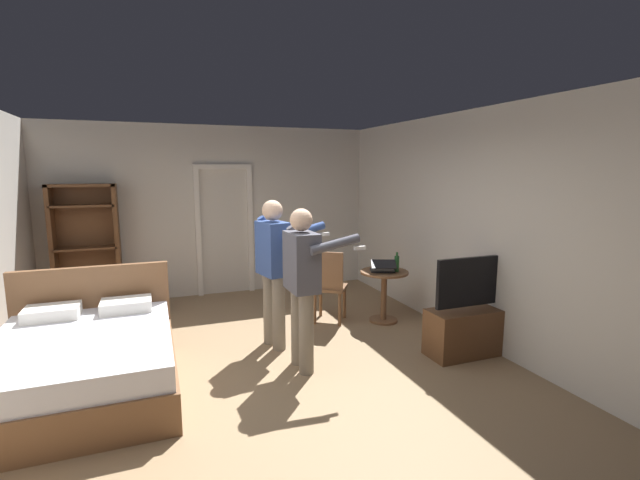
% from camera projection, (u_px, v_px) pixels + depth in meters
% --- Properties ---
extents(ground_plane, '(7.01, 7.01, 0.00)m').
position_uv_depth(ground_plane, '(264.00, 375.00, 4.46)').
color(ground_plane, '#997A56').
extents(wall_back, '(5.40, 0.12, 2.75)m').
position_uv_depth(wall_back, '(215.00, 211.00, 7.24)').
color(wall_back, beige).
rests_on(wall_back, ground_plane).
extents(wall_right, '(0.12, 6.61, 2.75)m').
position_uv_depth(wall_right, '(482.00, 228.00, 5.17)').
color(wall_right, beige).
rests_on(wall_right, ground_plane).
extents(doorway_frame, '(0.93, 0.08, 2.13)m').
position_uv_depth(doorway_frame, '(224.00, 221.00, 7.24)').
color(doorway_frame, white).
rests_on(doorway_frame, ground_plane).
extents(bed, '(1.56, 1.92, 1.02)m').
position_uv_depth(bed, '(85.00, 361.00, 4.07)').
color(bed, brown).
rests_on(bed, ground_plane).
extents(bookshelf, '(0.90, 0.32, 1.85)m').
position_uv_depth(bookshelf, '(86.00, 243.00, 6.43)').
color(bookshelf, brown).
rests_on(bookshelf, ground_plane).
extents(tv_flatscreen, '(0.98, 0.40, 1.11)m').
position_uv_depth(tv_flatscreen, '(470.00, 325.00, 4.93)').
color(tv_flatscreen, brown).
rests_on(tv_flatscreen, ground_plane).
extents(side_table, '(0.64, 0.64, 0.70)m').
position_uv_depth(side_table, '(384.00, 287.00, 5.97)').
color(side_table, brown).
rests_on(side_table, ground_plane).
extents(laptop, '(0.42, 0.42, 0.17)m').
position_uv_depth(laptop, '(383.00, 268.00, 5.87)').
color(laptop, black).
rests_on(laptop, side_table).
extents(bottle_on_table, '(0.06, 0.06, 0.26)m').
position_uv_depth(bottle_on_table, '(397.00, 263.00, 5.89)').
color(bottle_on_table, '#205827').
rests_on(bottle_on_table, side_table).
extents(wooden_chair, '(0.58, 0.58, 0.99)m').
position_uv_depth(wooden_chair, '(329.00, 283.00, 5.89)').
color(wooden_chair, brown).
rests_on(wooden_chair, ground_plane).
extents(person_blue_shirt, '(0.72, 0.59, 1.67)m').
position_uv_depth(person_blue_shirt, '(303.00, 277.00, 4.47)').
color(person_blue_shirt, gray).
rests_on(person_blue_shirt, ground_plane).
extents(person_striped_shirt, '(0.81, 0.60, 1.71)m').
position_uv_depth(person_striped_shirt, '(274.00, 263.00, 5.05)').
color(person_striped_shirt, gray).
rests_on(person_striped_shirt, ground_plane).
extents(suitcase_dark, '(0.68, 0.46, 0.34)m').
position_uv_depth(suitcase_dark, '(132.00, 302.00, 6.31)').
color(suitcase_dark, '#4C1919').
rests_on(suitcase_dark, ground_plane).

